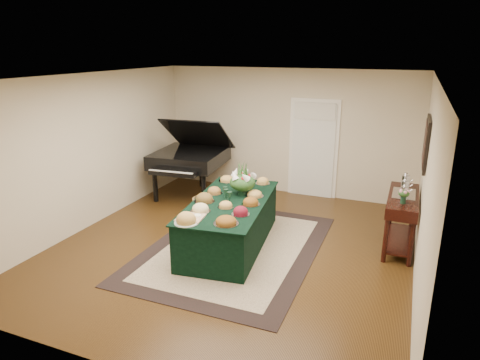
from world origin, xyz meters
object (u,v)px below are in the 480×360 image
at_px(mahogany_sideboard, 402,207).
at_px(floral_centerpiece, 243,179).
at_px(grand_piano, 190,157).
at_px(buffet_table, 230,223).

bearing_deg(mahogany_sideboard, floral_centerpiece, -167.07).
relative_size(floral_centerpiece, grand_piano, 0.25).
xyz_separation_m(grand_piano, mahogany_sideboard, (4.33, -0.99, -0.16)).
relative_size(buffet_table, mahogany_sideboard, 1.79).
height_order(buffet_table, grand_piano, grand_piano).
bearing_deg(grand_piano, floral_centerpiece, -40.37).
height_order(floral_centerpiece, mahogany_sideboard, floral_centerpiece).
bearing_deg(grand_piano, buffet_table, -47.47).
height_order(buffet_table, floral_centerpiece, floral_centerpiece).
bearing_deg(floral_centerpiece, mahogany_sideboard, 12.93).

